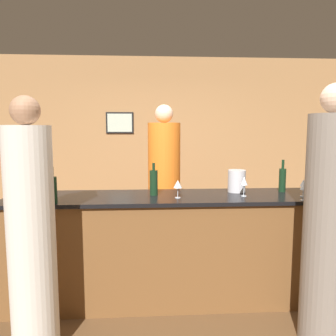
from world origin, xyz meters
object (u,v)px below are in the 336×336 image
(wine_bottle_0, at_px, (53,189))
(wine_bottle_1, at_px, (282,179))
(ice_bucket, at_px, (237,181))
(guest_1, at_px, (32,238))
(wine_bottle_2, at_px, (154,182))
(bartender, at_px, (164,192))
(guest_0, at_px, (329,226))

(wine_bottle_0, bearing_deg, wine_bottle_1, 10.42)
(wine_bottle_1, relative_size, ice_bucket, 1.46)
(guest_1, bearing_deg, wine_bottle_2, 39.85)
(wine_bottle_2, bearing_deg, wine_bottle_1, 3.93)
(bartender, distance_m, wine_bottle_0, 1.51)
(guest_0, distance_m, wine_bottle_2, 1.52)
(ice_bucket, bearing_deg, wine_bottle_2, -172.65)
(bartender, relative_size, ice_bucket, 8.79)
(wine_bottle_2, xyz_separation_m, ice_bucket, (0.83, 0.11, -0.01))
(wine_bottle_1, bearing_deg, wine_bottle_0, -169.58)
(ice_bucket, bearing_deg, wine_bottle_0, -166.23)
(guest_0, bearing_deg, wine_bottle_1, 91.48)
(bartender, relative_size, wine_bottle_0, 6.20)
(guest_1, bearing_deg, wine_bottle_0, 85.14)
(wine_bottle_0, relative_size, ice_bucket, 1.42)
(wine_bottle_0, bearing_deg, guest_0, -11.39)
(guest_1, xyz_separation_m, wine_bottle_0, (0.04, 0.44, 0.27))
(guest_0, bearing_deg, bartender, 127.11)
(guest_1, bearing_deg, wine_bottle_1, 20.90)
(bartender, bearing_deg, guest_0, 127.11)
(wine_bottle_2, bearing_deg, ice_bucket, 7.35)
(wine_bottle_0, height_order, ice_bucket, wine_bottle_0)
(guest_1, bearing_deg, bartender, 56.42)
(ice_bucket, bearing_deg, guest_1, -153.70)
(wine_bottle_0, distance_m, ice_bucket, 1.73)
(wine_bottle_0, height_order, wine_bottle_2, wine_bottle_0)
(wine_bottle_0, relative_size, wine_bottle_2, 1.01)
(guest_1, height_order, wine_bottle_1, guest_1)
(guest_0, relative_size, ice_bucket, 9.01)
(guest_1, relative_size, wine_bottle_2, 6.11)
(wine_bottle_2, bearing_deg, bartender, 80.26)
(guest_0, xyz_separation_m, wine_bottle_2, (-1.31, 0.74, 0.23))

